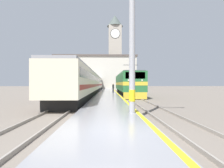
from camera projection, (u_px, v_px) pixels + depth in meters
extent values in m
plane|color=#70665B|center=(108.00, 93.00, 35.85)|extent=(200.00, 200.00, 0.00)
cube|color=gray|center=(108.00, 93.00, 30.85)|extent=(3.39, 140.00, 0.38)
cube|color=yellow|center=(116.00, 92.00, 30.89)|extent=(0.20, 140.00, 0.00)
cube|color=#70665B|center=(126.00, 94.00, 30.93)|extent=(2.83, 140.00, 0.02)
cube|color=gray|center=(122.00, 94.00, 30.91)|extent=(0.07, 140.00, 0.14)
cube|color=gray|center=(130.00, 94.00, 30.95)|extent=(0.07, 140.00, 0.14)
cube|color=#70665B|center=(89.00, 94.00, 30.76)|extent=(2.84, 140.00, 0.02)
cube|color=gray|center=(85.00, 94.00, 30.75)|extent=(0.07, 140.00, 0.14)
cube|color=gray|center=(93.00, 94.00, 30.78)|extent=(0.07, 140.00, 0.14)
cube|color=black|center=(127.00, 92.00, 28.97)|extent=(2.46, 15.90, 0.90)
cube|color=#286B38|center=(127.00, 82.00, 28.96)|extent=(2.90, 17.29, 2.52)
cube|color=gold|center=(127.00, 84.00, 28.96)|extent=(2.92, 17.31, 0.44)
cube|color=gold|center=(135.00, 96.00, 20.47)|extent=(2.76, 0.30, 0.81)
cube|color=black|center=(135.00, 75.00, 20.38)|extent=(2.32, 0.12, 0.80)
sphere|color=white|center=(128.00, 80.00, 20.32)|extent=(0.20, 0.20, 0.20)
sphere|color=white|center=(142.00, 80.00, 20.36)|extent=(0.20, 0.20, 0.20)
cube|color=#4C4C51|center=(127.00, 74.00, 28.96)|extent=(2.61, 16.42, 0.12)
cylinder|color=#333333|center=(131.00, 68.00, 24.29)|extent=(0.06, 0.63, 1.03)
cylinder|color=#333333|center=(130.00, 69.00, 24.99)|extent=(0.06, 0.63, 1.03)
cube|color=#262626|center=(130.00, 65.00, 24.64)|extent=(2.03, 0.08, 0.06)
cube|color=black|center=(93.00, 90.00, 37.51)|extent=(2.46, 52.12, 0.90)
cube|color=beige|center=(93.00, 83.00, 37.51)|extent=(2.90, 54.29, 2.51)
cube|color=black|center=(93.00, 80.00, 37.51)|extent=(2.92, 53.21, 0.64)
cube|color=maroon|center=(93.00, 85.00, 37.51)|extent=(2.92, 53.21, 0.36)
cube|color=gray|center=(93.00, 76.00, 37.51)|extent=(2.67, 54.29, 0.20)
cylinder|color=#9E9EA3|center=(132.00, 33.00, 9.06)|extent=(0.31, 0.31, 8.29)
cylinder|color=yellow|center=(132.00, 95.00, 9.07)|extent=(0.33, 0.33, 0.60)
cylinder|color=#23232D|center=(113.00, 90.00, 31.14)|extent=(0.26, 0.26, 0.75)
cylinder|color=black|center=(113.00, 86.00, 31.14)|extent=(0.34, 0.34, 0.62)
sphere|color=tan|center=(113.00, 84.00, 31.14)|extent=(0.20, 0.20, 0.20)
cube|color=#ADA393|center=(115.00, 58.00, 68.39)|extent=(4.92, 4.92, 24.31)
cylinder|color=black|center=(115.00, 34.00, 65.89)|extent=(3.74, 0.06, 3.74)
cylinder|color=white|center=(115.00, 34.00, 65.86)|extent=(3.44, 0.10, 3.44)
cone|color=#47514C|center=(115.00, 21.00, 68.36)|extent=(6.15, 6.15, 4.43)
cube|color=beige|center=(96.00, 74.00, 58.21)|extent=(25.93, 8.07, 10.52)
cube|color=#564C47|center=(96.00, 57.00, 58.20)|extent=(26.53, 8.67, 0.50)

